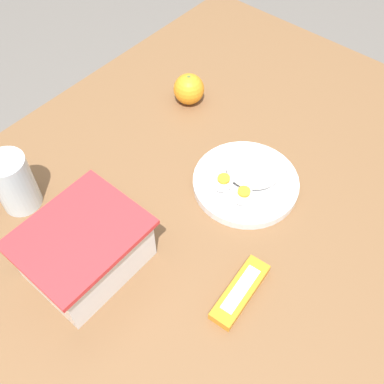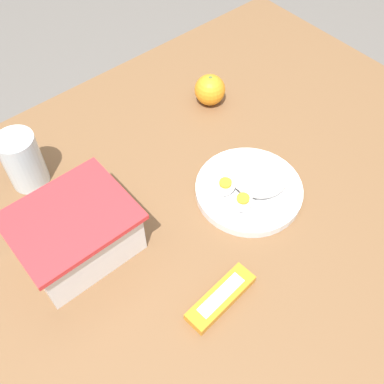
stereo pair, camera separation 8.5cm
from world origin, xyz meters
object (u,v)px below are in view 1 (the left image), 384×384
Objects in this scene: orange_fruit at (189,89)px; drinking_glass at (14,183)px; rice_plate at (248,177)px; food_container at (85,251)px; candy_bar at (240,292)px.

drinking_glass is (-0.43, 0.06, 0.02)m from orange_fruit.
orange_fruit reaches higher than rice_plate.
rice_plate is at bearing -17.74° from food_container.
orange_fruit is 0.34× the size of rice_plate.
rice_plate is 0.24m from candy_bar.
orange_fruit is 0.27m from rice_plate.
food_container is at bearing -161.58° from orange_fruit.
candy_bar is (-0.31, -0.38, -0.03)m from orange_fruit.
rice_plate is (0.33, -0.10, -0.02)m from food_container.
food_container reaches higher than rice_plate.
rice_plate is at bearing -43.76° from drinking_glass.
rice_plate is at bearing 33.11° from candy_bar.
orange_fruit is (0.44, 0.15, -0.01)m from food_container.
orange_fruit is 0.59× the size of drinking_glass.
rice_plate is at bearing -114.08° from orange_fruit.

